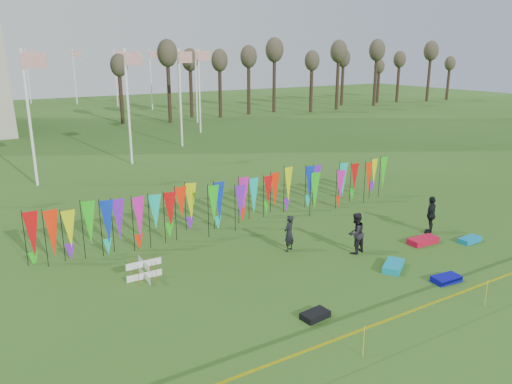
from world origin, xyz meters
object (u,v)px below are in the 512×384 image
kite_bag_blue (446,279)px  kite_bag_red (423,241)px  person_right (431,215)px  kite_bag_teal (470,240)px  person_left (289,233)px  kite_bag_turquoise (393,266)px  box_kite (144,270)px  person_mid (356,233)px  kite_bag_black (315,315)px

kite_bag_blue → kite_bag_red: kite_bag_red is taller
person_right → kite_bag_teal: bearing=76.8°
person_left → person_right: bearing=142.5°
kite_bag_turquoise → kite_bag_blue: (0.81, -1.73, -0.01)m
box_kite → kite_bag_teal: (13.04, -3.74, -0.26)m
box_kite → kite_bag_turquoise: bearing=-26.0°
person_left → kite_bag_teal: bearing=131.7°
person_left → kite_bag_red: 5.83m
person_mid → kite_bag_teal: 5.32m
box_kite → person_right: 12.66m
person_mid → kite_bag_black: person_mid is taller
kite_bag_blue → kite_bag_black: bearing=175.5°
box_kite → kite_bag_black: 6.37m
kite_bag_blue → kite_bag_black: kite_bag_blue is taller
person_left → kite_bag_black: size_ratio=1.73×
kite_bag_turquoise → kite_bag_blue: bearing=-64.9°
person_left → kite_bag_blue: person_left is taller
person_right → kite_bag_blue: size_ratio=1.67×
kite_bag_turquoise → kite_bag_red: kite_bag_red is taller
person_right → kite_bag_turquoise: 4.73m
kite_bag_blue → kite_bag_teal: 4.48m
person_left → kite_bag_turquoise: (2.31, -3.49, -0.63)m
person_mid → person_left: bearing=-46.7°
person_mid → kite_bag_turquoise: bearing=84.7°
kite_bag_red → kite_bag_blue: bearing=-126.9°
kite_bag_blue → kite_bag_red: 3.65m
kite_bag_teal → kite_bag_turquoise: bearing=-177.0°
box_kite → person_left: (5.90, -0.51, 0.39)m
kite_bag_red → kite_bag_turquoise: bearing=-158.4°
person_mid → kite_bag_teal: (5.00, -1.66, -0.74)m
box_kite → kite_bag_red: size_ratio=0.55×
kite_bag_turquoise → kite_bag_teal: bearing=3.0°
person_mid → kite_bag_teal: size_ratio=1.61×
person_left → person_mid: bearing=119.7°
kite_bag_turquoise → kite_bag_black: 4.85m
person_left → kite_bag_turquoise: person_left is taller
person_left → kite_bag_turquoise: size_ratio=1.24×
kite_bag_black → kite_bag_teal: (9.50, 1.55, -0.00)m
person_left → kite_bag_teal: 7.87m
kite_bag_red → kite_bag_black: (-7.68, -2.48, -0.02)m
person_mid → kite_bag_blue: size_ratio=1.65×
kite_bag_red → kite_bag_teal: kite_bag_red is taller
kite_bag_blue → kite_bag_teal: (4.02, 1.98, -0.01)m
kite_bag_black → kite_bag_teal: bearing=9.3°
kite_bag_blue → kite_bag_black: 5.50m
person_mid → kite_bag_red: person_mid is taller
box_kite → kite_bag_red: 11.56m
kite_bag_blue → person_left: bearing=120.9°
kite_bag_blue → kite_bag_turquoise: bearing=115.1°
kite_bag_red → kite_bag_teal: 2.05m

